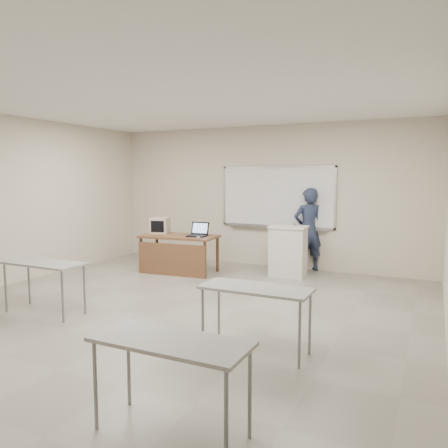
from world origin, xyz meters
The scene contains 10 objects.
floor centered at (0.00, 0.00, -0.01)m, with size 7.00×8.00×0.01m, color gray.
whiteboard centered at (0.30, 3.97, 1.48)m, with size 2.48×0.10×1.31m.
student_desks centered at (0.00, -1.35, 0.67)m, with size 4.40×2.20×0.73m.
instructor_desk centered at (-1.28, 2.49, 0.56)m, with size 1.52×0.76×0.75m.
podium centered at (0.80, 3.20, 0.49)m, with size 0.70×0.51×0.98m.
crt_monitor centered at (-1.83, 2.73, 0.91)m, with size 0.36×0.41×0.34m.
laptop centered at (-0.88, 2.67, 0.81)m, with size 0.37×0.34×0.27m.
mouse centered at (-0.73, 2.40, 0.77)m, with size 0.09×0.06×0.03m, color #A9AAB2.
keyboard centered at (0.65, 3.28, 0.99)m, with size 0.49×0.16×0.03m, color #B4A693.
presenter centered at (1.01, 3.86, 0.85)m, with size 0.62×0.41×1.70m, color black.
Camera 1 is at (3.30, -4.81, 1.92)m, focal length 35.00 mm.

